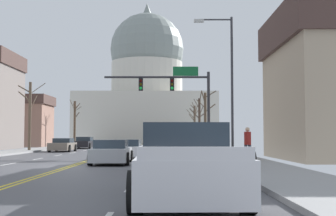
% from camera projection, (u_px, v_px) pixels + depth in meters
% --- Properties ---
extents(ground, '(20.00, 180.00, 0.20)m').
position_uv_depth(ground, '(68.00, 166.00, 21.07)').
color(ground, '#48484D').
extents(signal_gantry, '(7.91, 0.41, 6.48)m').
position_uv_depth(signal_gantry, '(177.00, 92.00, 33.99)').
color(signal_gantry, '#28282D').
rests_on(signal_gantry, ground).
extents(street_lamp_right, '(2.22, 0.24, 8.08)m').
position_uv_depth(street_lamp_right, '(225.00, 75.00, 25.81)').
color(street_lamp_right, '#333338').
rests_on(street_lamp_right, ground).
extents(capitol_building, '(28.94, 19.85, 30.46)m').
position_uv_depth(capitol_building, '(145.00, 89.00, 98.25)').
color(capitol_building, beige).
rests_on(capitol_building, ground).
extents(sedan_near_00, '(2.13, 4.28, 1.20)m').
position_uv_depth(sedan_near_00, '(126.00, 149.00, 28.83)').
color(sedan_near_00, silver).
rests_on(sedan_near_00, ground).
extents(sedan_near_01, '(2.04, 4.67, 1.23)m').
position_uv_depth(sedan_near_01, '(110.00, 152.00, 23.22)').
color(sedan_near_01, '#9EA3A8').
rests_on(sedan_near_01, ground).
extents(sedan_near_02, '(2.10, 4.62, 1.25)m').
position_uv_depth(sedan_near_02, '(181.00, 158.00, 17.33)').
color(sedan_near_02, '#B71414').
rests_on(sedan_near_02, ground).
extents(pickup_truck_near_03, '(2.41, 5.66, 1.72)m').
position_uv_depth(pickup_truck_near_03, '(184.00, 166.00, 10.14)').
color(pickup_truck_near_03, silver).
rests_on(pickup_truck_near_03, ground).
extents(sedan_oncoming_00, '(2.01, 4.45, 1.21)m').
position_uv_depth(sedan_oncoming_00, '(61.00, 145.00, 41.37)').
color(sedan_oncoming_00, '#6B6056').
rests_on(sedan_oncoming_00, ground).
extents(sedan_oncoming_01, '(2.10, 4.51, 1.32)m').
position_uv_depth(sedan_oncoming_01, '(83.00, 143.00, 51.68)').
color(sedan_oncoming_01, black).
rests_on(sedan_oncoming_01, ground).
extents(flank_building_02, '(11.96, 6.37, 6.66)m').
position_uv_depth(flank_building_02, '(2.00, 121.00, 59.20)').
color(flank_building_02, '#8C6656').
rests_on(flank_building_02, ground).
extents(bare_tree_00, '(2.21, 2.54, 6.86)m').
position_uv_depth(bare_tree_00, '(198.00, 120.00, 56.63)').
color(bare_tree_00, '#423328').
rests_on(bare_tree_00, ground).
extents(bare_tree_01, '(1.47, 2.75, 6.13)m').
position_uv_depth(bare_tree_01, '(73.00, 121.00, 61.30)').
color(bare_tree_01, '#4C3D2D').
rests_on(bare_tree_01, ground).
extents(bare_tree_02, '(2.29, 1.89, 6.29)m').
position_uv_depth(bare_tree_02, '(204.00, 118.00, 49.22)').
color(bare_tree_02, '#4C3D2D').
rests_on(bare_tree_02, ground).
extents(bare_tree_03, '(2.23, 1.91, 6.24)m').
position_uv_depth(bare_tree_03, '(28.00, 113.00, 41.47)').
color(bare_tree_03, brown).
rests_on(bare_tree_03, ground).
extents(bare_tree_04, '(1.96, 2.03, 6.04)m').
position_uv_depth(bare_tree_04, '(193.00, 123.00, 64.96)').
color(bare_tree_04, brown).
rests_on(bare_tree_04, ground).
extents(pedestrian_00, '(0.35, 0.34, 1.72)m').
position_uv_depth(pedestrian_00, '(224.00, 142.00, 25.01)').
color(pedestrian_00, '#33333D').
rests_on(pedestrian_00, ground).
extents(pedestrian_01, '(0.35, 0.34, 1.71)m').
position_uv_depth(pedestrian_01, '(246.00, 143.00, 22.59)').
color(pedestrian_01, '#33333D').
rests_on(pedestrian_01, ground).
extents(bicycle_parked, '(0.12, 1.77, 0.85)m').
position_uv_depth(bicycle_parked, '(250.00, 159.00, 18.72)').
color(bicycle_parked, black).
rests_on(bicycle_parked, ground).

